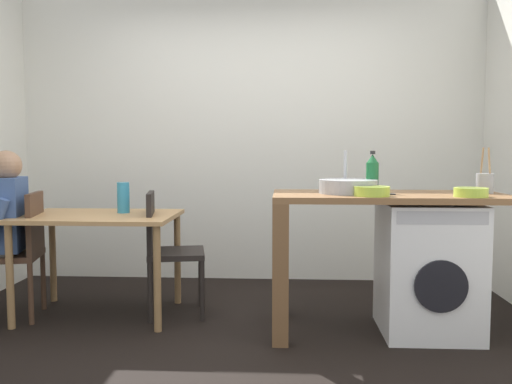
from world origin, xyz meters
TOP-DOWN VIEW (x-y plane):
  - ground_plane at (0.00, 0.00)m, footprint 5.46×5.46m
  - wall_back at (0.00, 1.75)m, footprint 4.60×0.10m
  - dining_table at (-1.01, 0.55)m, footprint 1.10×0.76m
  - chair_person_seat at (-1.56, 0.47)m, footprint 0.47×0.47m
  - chair_opposite at (-0.54, 0.59)m, footprint 0.47×0.47m
  - kitchen_counter at (0.79, 0.31)m, footprint 1.50×0.68m
  - washing_machine at (1.26, 0.31)m, footprint 0.60×0.61m
  - sink_basin at (0.74, 0.31)m, footprint 0.38×0.38m
  - tap at (0.74, 0.49)m, footprint 0.02×0.02m
  - bottle_tall_green at (0.90, 0.37)m, footprint 0.08×0.08m
  - mixing_bowl at (0.86, 0.11)m, footprint 0.22×0.22m
  - utensil_crock at (1.63, 0.36)m, footprint 0.11×0.11m
  - colander at (1.45, 0.09)m, footprint 0.20×0.20m
  - vase at (-0.86, 0.65)m, footprint 0.09×0.09m
  - scissors at (0.95, 0.21)m, footprint 0.15×0.06m

SIDE VIEW (x-z plane):
  - ground_plane at x=0.00m, z-range 0.00..0.00m
  - washing_machine at x=1.26m, z-range 0.00..0.86m
  - chair_person_seat at x=-1.56m, z-range 0.06..0.96m
  - chair_opposite at x=-0.54m, z-range 0.06..0.96m
  - dining_table at x=-1.01m, z-range 0.27..1.01m
  - kitchen_counter at x=0.79m, z-range 0.30..1.22m
  - vase at x=-0.86m, z-range 0.74..0.97m
  - scissors at x=0.95m, z-range 0.92..0.93m
  - colander at x=1.45m, z-range 0.92..0.98m
  - mixing_bowl at x=0.86m, z-range 0.92..0.98m
  - sink_basin at x=0.74m, z-range 0.92..1.01m
  - utensil_crock at x=1.63m, z-range 0.84..1.14m
  - bottle_tall_green at x=0.90m, z-range 0.91..1.18m
  - tap at x=0.74m, z-range 0.92..1.20m
  - wall_back at x=0.00m, z-range 0.00..2.70m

